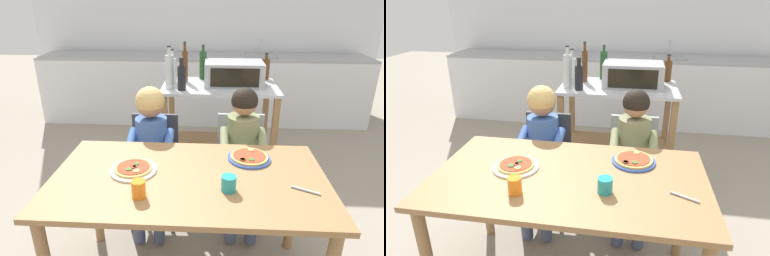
# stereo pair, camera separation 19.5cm
# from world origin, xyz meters

# --- Properties ---
(ground_plane) EXTENTS (12.76, 12.76, 0.00)m
(ground_plane) POSITION_xyz_m (0.00, 1.28, 0.00)
(ground_plane) COLOR gray
(back_wall_tiled) EXTENTS (4.76, 0.14, 2.70)m
(back_wall_tiled) POSITION_xyz_m (0.00, 3.25, 1.35)
(back_wall_tiled) COLOR silver
(back_wall_tiled) RESTS_ON ground
(kitchen_counter) EXTENTS (4.28, 0.60, 1.09)m
(kitchen_counter) POSITION_xyz_m (0.00, 2.84, 0.44)
(kitchen_counter) COLOR silver
(kitchen_counter) RESTS_ON ground
(kitchen_island_cart) EXTENTS (1.01, 0.60, 0.89)m
(kitchen_island_cart) POSITION_xyz_m (0.19, 1.34, 0.60)
(kitchen_island_cart) COLOR #B7BABF
(kitchen_island_cart) RESTS_ON ground
(toaster_oven) EXTENTS (0.50, 0.33, 0.21)m
(toaster_oven) POSITION_xyz_m (0.30, 1.35, 1.00)
(toaster_oven) COLOR #999BA0
(toaster_oven) RESTS_ON kitchen_island_cart
(bottle_brown_beer) EXTENTS (0.08, 0.08, 0.30)m
(bottle_brown_beer) POSITION_xyz_m (-0.24, 1.39, 1.01)
(bottle_brown_beer) COLOR #ADB7B2
(bottle_brown_beer) RESTS_ON kitchen_island_cart
(bottle_tall_green_wine) EXTENTS (0.07, 0.07, 0.36)m
(bottle_tall_green_wine) POSITION_xyz_m (-0.24, 1.19, 1.04)
(bottle_tall_green_wine) COLOR #ADB7B2
(bottle_tall_green_wine) RESTS_ON kitchen_island_cart
(bottle_squat_spirits) EXTENTS (0.07, 0.07, 0.32)m
(bottle_squat_spirits) POSITION_xyz_m (0.03, 1.56, 1.03)
(bottle_squat_spirits) COLOR #1E4723
(bottle_squat_spirits) RESTS_ON kitchen_island_cart
(bottle_slim_sauce) EXTENTS (0.05, 0.05, 0.36)m
(bottle_slim_sauce) POSITION_xyz_m (-0.13, 1.45, 1.04)
(bottle_slim_sauce) COLOR #4C2D14
(bottle_slim_sauce) RESTS_ON kitchen_island_cart
(bottle_clear_vinegar) EXTENTS (0.07, 0.07, 0.27)m
(bottle_clear_vinegar) POSITION_xyz_m (-0.14, 1.16, 1.00)
(bottle_clear_vinegar) COLOR black
(bottle_clear_vinegar) RESTS_ON kitchen_island_cart
(bottle_dark_olive_oil) EXTENTS (0.07, 0.07, 0.25)m
(bottle_dark_olive_oil) POSITION_xyz_m (0.61, 1.58, 0.99)
(bottle_dark_olive_oil) COLOR #4C2D14
(bottle_dark_olive_oil) RESTS_ON kitchen_island_cart
(dining_table) EXTENTS (1.45, 0.81, 0.75)m
(dining_table) POSITION_xyz_m (0.00, 0.00, 0.65)
(dining_table) COLOR olive
(dining_table) RESTS_ON ground
(dining_chair_left) EXTENTS (0.36, 0.36, 0.81)m
(dining_chair_left) POSITION_xyz_m (-0.30, 0.66, 0.48)
(dining_chair_left) COLOR #333338
(dining_chair_left) RESTS_ON ground
(dining_chair_right) EXTENTS (0.36, 0.36, 0.81)m
(dining_chair_right) POSITION_xyz_m (0.34, 0.69, 0.48)
(dining_chair_right) COLOR gray
(dining_chair_right) RESTS_ON ground
(child_in_blue_striped_shirt) EXTENTS (0.32, 0.42, 1.05)m
(child_in_blue_striped_shirt) POSITION_xyz_m (-0.30, 0.54, 0.69)
(child_in_blue_striped_shirt) COLOR #424C6B
(child_in_blue_striped_shirt) RESTS_ON ground
(child_in_olive_shirt) EXTENTS (0.32, 0.42, 1.05)m
(child_in_olive_shirt) POSITION_xyz_m (0.34, 0.57, 0.67)
(child_in_olive_shirt) COLOR #424C6B
(child_in_olive_shirt) RESTS_ON ground
(pizza_plate_white) EXTENTS (0.25, 0.25, 0.03)m
(pizza_plate_white) POSITION_xyz_m (-0.30, 0.03, 0.77)
(pizza_plate_white) COLOR white
(pizza_plate_white) RESTS_ON dining_table
(pizza_plate_blue_rimmed) EXTENTS (0.25, 0.25, 0.03)m
(pizza_plate_blue_rimmed) POSITION_xyz_m (0.34, 0.21, 0.77)
(pizza_plate_blue_rimmed) COLOR #3356B7
(pizza_plate_blue_rimmed) RESTS_ON dining_table
(drinking_cup_teal) EXTENTS (0.07, 0.07, 0.08)m
(drinking_cup_teal) POSITION_xyz_m (0.20, -0.13, 0.79)
(drinking_cup_teal) COLOR teal
(drinking_cup_teal) RESTS_ON dining_table
(drinking_cup_orange) EXTENTS (0.07, 0.07, 0.09)m
(drinking_cup_orange) POSITION_xyz_m (-0.22, -0.20, 0.80)
(drinking_cup_orange) COLOR orange
(drinking_cup_orange) RESTS_ON dining_table
(serving_spoon) EXTENTS (0.13, 0.07, 0.01)m
(serving_spoon) POSITION_xyz_m (0.58, -0.11, 0.76)
(serving_spoon) COLOR #B7BABF
(serving_spoon) RESTS_ON dining_table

